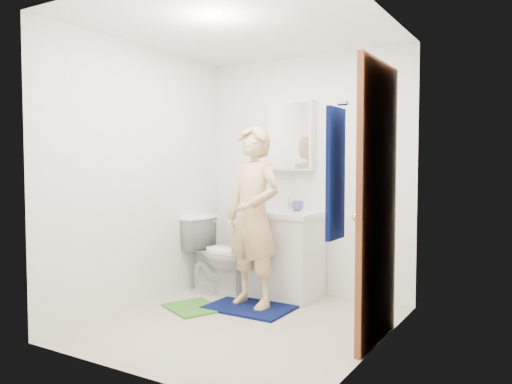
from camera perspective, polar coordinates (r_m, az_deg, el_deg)
floor at (r=4.25m, az=-1.44°, el=-14.91°), size 2.20×2.40×0.02m
ceiling at (r=4.19m, az=-1.49°, el=18.39°), size 2.20×2.40×0.02m
wall_back at (r=5.10m, az=5.89°, el=1.90°), size 2.20×0.02×2.40m
wall_front at (r=3.10m, az=-13.64°, el=1.11°), size 2.20×0.02×2.40m
wall_left at (r=4.74m, az=-12.85°, el=1.75°), size 0.02×2.40×2.40m
wall_right at (r=3.57m, az=13.72°, el=1.35°), size 0.02×2.40×2.40m
vanity_cabinet at (r=4.99m, az=2.81°, el=-7.36°), size 0.75×0.55×0.80m
countertop at (r=4.93m, az=2.82°, el=-2.49°), size 0.79×0.59×0.05m
sink_basin at (r=4.93m, az=2.82°, el=-2.32°), size 0.40×0.40×0.03m
faucet at (r=5.08m, az=3.79°, el=-1.37°), size 0.03×0.03×0.12m
medicine_cabinet at (r=5.12m, az=4.05°, el=6.39°), size 0.50×0.12×0.70m
mirror_panel at (r=5.06m, az=3.73°, el=6.43°), size 0.46×0.01×0.66m
door at (r=3.74m, az=13.72°, el=-1.27°), size 0.05×0.80×2.05m
door_knob at (r=3.45m, az=11.47°, el=-2.84°), size 0.07×0.07×0.07m
towel at (r=3.06m, az=9.08°, el=2.07°), size 0.03×0.24×0.80m
towel_hook at (r=3.07m, az=9.85°, el=9.93°), size 0.06×0.02×0.02m
toilet at (r=5.11m, az=-4.03°, el=-7.14°), size 0.80×0.49×0.79m
bath_mat at (r=4.65m, az=-0.71°, el=-13.06°), size 0.75×0.54×0.02m
green_rug at (r=4.68m, az=-7.15°, el=-12.98°), size 0.63×0.59×0.02m
soap_dispenser at (r=5.02m, az=0.52°, el=-1.10°), size 0.10×0.10×0.18m
toothbrush_cup at (r=4.97m, az=4.75°, el=-1.60°), size 0.14×0.14×0.10m
man at (r=4.52m, az=-0.33°, el=-2.81°), size 0.66×0.51×1.63m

